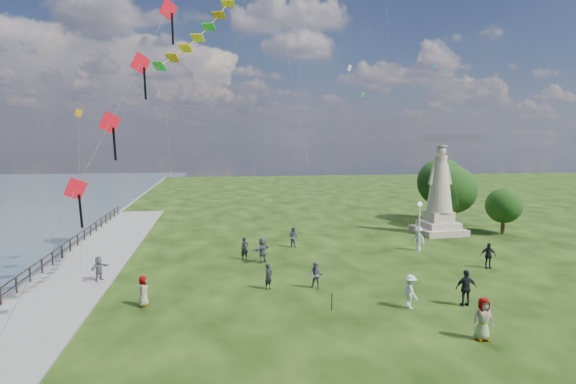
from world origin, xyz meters
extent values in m
cube|color=slate|center=(-16.50, 10.00, -0.20)|extent=(0.30, 160.00, 0.60)
cube|color=slate|center=(-14.00, 8.00, 0.05)|extent=(5.00, 60.00, 0.10)
cylinder|color=black|center=(-16.30, 6.00, 0.50)|extent=(0.11, 0.11, 1.00)
cylinder|color=black|center=(-16.30, 8.00, 0.50)|extent=(0.11, 0.11, 1.00)
cylinder|color=black|center=(-16.30, 10.00, 0.50)|extent=(0.11, 0.11, 1.00)
cylinder|color=black|center=(-16.30, 12.00, 0.50)|extent=(0.11, 0.11, 1.00)
cylinder|color=black|center=(-16.30, 14.00, 0.50)|extent=(0.11, 0.11, 1.00)
cylinder|color=black|center=(-16.30, 16.00, 0.50)|extent=(0.11, 0.11, 1.00)
cylinder|color=black|center=(-16.30, 18.00, 0.50)|extent=(0.11, 0.11, 1.00)
cylinder|color=black|center=(-16.30, 20.00, 0.50)|extent=(0.11, 0.11, 1.00)
cylinder|color=black|center=(-16.30, 22.00, 0.50)|extent=(0.11, 0.11, 1.00)
cylinder|color=black|center=(-16.30, 24.00, 0.50)|extent=(0.11, 0.11, 1.00)
cylinder|color=black|center=(-16.30, 26.00, 0.50)|extent=(0.11, 0.11, 1.00)
cylinder|color=black|center=(-16.30, 28.00, 0.50)|extent=(0.11, 0.11, 1.00)
cylinder|color=black|center=(-16.30, 30.00, 0.50)|extent=(0.11, 0.11, 1.00)
cylinder|color=black|center=(-16.30, 32.00, 0.50)|extent=(0.11, 0.11, 1.00)
cylinder|color=black|center=(-16.30, 34.00, 0.50)|extent=(0.11, 0.11, 1.00)
cylinder|color=black|center=(-16.30, 36.00, 0.50)|extent=(0.11, 0.11, 1.00)
cube|color=black|center=(-16.30, 10.00, 0.98)|extent=(0.06, 52.00, 0.06)
cube|color=black|center=(-16.30, 10.00, 0.55)|extent=(0.06, 52.00, 0.06)
cube|color=tan|center=(14.77, 20.79, 0.28)|extent=(4.23, 4.23, 0.56)
cube|color=tan|center=(14.77, 20.79, 0.84)|extent=(3.22, 3.22, 0.56)
cube|color=tan|center=(14.77, 20.79, 1.60)|extent=(2.22, 2.22, 0.94)
cylinder|color=tan|center=(14.77, 20.79, 6.95)|extent=(1.21, 1.21, 0.38)
sphere|color=tan|center=(14.77, 20.79, 7.53)|extent=(0.86, 0.86, 0.86)
cylinder|color=tan|center=(14.77, 20.79, 7.98)|extent=(1.03, 1.03, 0.09)
cylinder|color=silver|center=(9.85, 13.87, 1.83)|extent=(0.11, 0.11, 3.65)
sphere|color=white|center=(9.85, 13.87, 3.76)|extent=(0.37, 0.37, 0.37)
cylinder|color=#382314|center=(17.50, 23.56, 1.14)|extent=(0.36, 0.36, 2.27)
sphere|color=#1B390F|center=(17.50, 23.56, 3.69)|extent=(4.54, 4.54, 4.54)
cylinder|color=#382314|center=(20.50, 19.84, 0.80)|extent=(0.36, 0.36, 1.61)
sphere|color=#1B390F|center=(20.50, 19.84, 2.61)|extent=(3.21, 3.21, 3.21)
cylinder|color=#382314|center=(18.15, 27.41, 1.25)|extent=(0.36, 0.36, 2.51)
sphere|color=#1B390F|center=(18.15, 27.41, 4.07)|extent=(5.01, 5.01, 5.01)
imported|color=black|center=(-2.31, 6.89, 0.74)|extent=(0.64, 0.62, 1.49)
imported|color=#595960|center=(0.44, 6.58, 0.80)|extent=(0.91, 0.78, 1.59)
imported|color=silver|center=(4.56, 2.74, 0.87)|extent=(0.72, 1.19, 1.74)
imported|color=black|center=(7.52, 2.61, 0.96)|extent=(1.15, 0.63, 1.92)
imported|color=#595960|center=(6.09, -1.45, 0.93)|extent=(0.94, 0.61, 1.86)
imported|color=#595960|center=(-12.29, 9.77, 0.75)|extent=(1.27, 1.48, 1.49)
imported|color=black|center=(-3.27, 13.90, 0.81)|extent=(0.68, 0.55, 1.61)
imported|color=#595960|center=(0.79, 17.37, 0.83)|extent=(0.93, 0.90, 1.65)
imported|color=silver|center=(10.18, 14.76, 0.93)|extent=(1.12, 1.35, 1.86)
imported|color=black|center=(12.74, 9.26, 0.86)|extent=(1.10, 0.73, 1.72)
imported|color=#595960|center=(-9.00, 5.03, 0.80)|extent=(0.52, 0.81, 1.60)
imported|color=#595960|center=(-2.09, 12.88, 0.90)|extent=(1.68, 1.69, 1.80)
cube|color=red|center=(-11.10, 1.52, 6.52)|extent=(0.87, 0.64, 1.03)
cube|color=black|center=(-10.92, 1.42, 5.57)|extent=(0.10, 0.28, 1.48)
cube|color=red|center=(-9.86, 2.82, 9.35)|extent=(0.87, 0.64, 1.03)
cube|color=black|center=(-9.68, 2.72, 8.40)|extent=(0.10, 0.28, 1.48)
cube|color=red|center=(-8.63, 4.11, 12.19)|extent=(0.87, 0.64, 1.03)
cube|color=black|center=(-8.45, 4.01, 11.24)|extent=(0.10, 0.28, 1.48)
cube|color=red|center=(-7.39, 5.41, 15.03)|extent=(0.87, 0.64, 1.03)
cube|color=black|center=(-7.21, 5.31, 14.08)|extent=(0.10, 0.28, 1.48)
cylinder|color=black|center=(0.50, 3.00, 0.45)|extent=(0.06, 0.06, 0.90)
cube|color=yellow|center=(-4.46, 5.12, 15.35)|extent=(0.70, 0.68, 0.21)
cube|color=orange|center=(-4.92, 4.47, 14.61)|extent=(0.69, 0.69, 0.23)
cube|color=green|center=(-5.41, 3.82, 13.91)|extent=(0.68, 0.69, 0.25)
cube|color=yellow|center=(-5.91, 3.19, 13.25)|extent=(0.66, 0.69, 0.27)
cube|color=yellow|center=(-6.43, 2.56, 12.66)|extent=(0.64, 0.68, 0.28)
cube|color=orange|center=(-6.95, 1.93, 12.14)|extent=(0.62, 0.67, 0.30)
cube|color=green|center=(-7.47, 1.32, 11.68)|extent=(0.60, 0.66, 0.31)
cube|color=teal|center=(-9.20, 20.30, 14.17)|extent=(0.51, 0.39, 0.57)
cylinder|color=#595959|center=(-8.70, 17.80, 7.11)|extent=(1.02, 5.02, 14.13)
cube|color=silver|center=(6.80, 22.94, 14.95)|extent=(0.51, 0.39, 0.57)
cylinder|color=#595959|center=(7.30, 20.44, 7.50)|extent=(1.02, 5.02, 14.90)
cylinder|color=#595959|center=(11.05, 22.11, 10.93)|extent=(1.02, 5.02, 21.77)
cylinder|color=#595959|center=(-2.12, 25.26, 14.30)|extent=(1.02, 5.02, 28.50)
cube|color=green|center=(9.63, 28.13, 13.06)|extent=(0.51, 0.39, 0.57)
cylinder|color=#595959|center=(10.13, 25.63, 6.56)|extent=(1.02, 5.02, 13.02)
cube|color=orange|center=(-14.89, 16.72, 10.46)|extent=(0.51, 0.39, 0.57)
cylinder|color=#595959|center=(-14.39, 14.22, 5.25)|extent=(1.02, 5.02, 10.41)
cylinder|color=#595959|center=(2.94, 25.42, 11.66)|extent=(1.02, 5.02, 23.22)
cube|color=teal|center=(14.84, 23.06, 15.36)|extent=(0.51, 0.39, 0.57)
cylinder|color=#595959|center=(15.34, 20.56, 7.70)|extent=(1.02, 5.02, 15.31)
camera|label=1|loc=(-5.12, -19.92, 8.66)|focal=30.00mm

